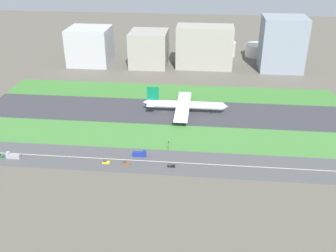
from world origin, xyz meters
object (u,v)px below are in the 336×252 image
Objects in this scene: car_2 at (106,162)px; fuel_tank_west at (201,48)px; terminal_building at (90,46)px; truck_0 at (13,156)px; car_3 at (126,163)px; office_tower at (205,47)px; fuel_tank_centre at (224,49)px; truck_1 at (140,154)px; hangar_building at (149,49)px; fuel_tank_east at (256,50)px; car_1 at (171,166)px; traffic_light at (168,145)px; cargo_warehouse at (282,44)px; airliner at (183,105)px.

fuel_tank_west reaches higher than car_2.
terminal_building is at bearing -158.49° from fuel_tank_west.
truck_0 is 1.91× the size of car_3.
fuel_tank_centre is (21.56, 45.00, -13.49)m from office_tower.
fuel_tank_west is at bearing -102.14° from car_2.
fuel_tank_centre is (57.27, 227.00, 5.73)m from truck_1.
car_2 is at bearing -71.78° from terminal_building.
fuel_tank_east is at bearing 21.64° from hangar_building.
truck_1 is 183.86m from hangar_building.
hangar_building reaches higher than car_1.
truck_0 is 291.49m from fuel_tank_east.
office_tower reaches higher than hangar_building.
fuel_tank_west is at bearing -99.31° from car_3.
terminal_building is at bearing -165.57° from fuel_tank_east.
car_1 is 18.61m from traffic_light.
hangar_building reaches higher than car_2.
office_tower is 2.29× the size of fuel_tank_east.
traffic_light reaches higher than truck_0.
fuel_tank_west is at bearing 86.07° from traffic_light.
traffic_light is at bearing -153.41° from car_2.
truck_0 is 1.00× the size of truck_1.
car_3 is 257.15m from fuel_tank_east.
traffic_light is at bearing -100.43° from fuel_tank_centre.
traffic_light reaches higher than car_2.
car_2 is 39.30m from car_1.
truck_0 is 223.41m from office_tower.
hangar_building is 0.73× the size of cargo_warehouse.
airliner is 162.80m from fuel_tank_centre.
hangar_building reaches higher than traffic_light.
car_1 is 193.65m from office_tower.
car_1 is 214.03m from cargo_warehouse.
truck_0 is at bearing 0.00° from car_2.
office_tower is at bearing -120.39° from truck_0.
airliner is 1.16× the size of office_tower.
truck_0 is at bearing -172.59° from truck_1.
truck_1 is (76.88, 10.00, 0.00)m from truck_0.
fuel_tank_east is at bearing 38.28° from office_tower.
traffic_light is (-5.40, -60.01, -1.94)m from airliner.
fuel_tank_east is (57.03, 45.00, -14.17)m from office_tower.
fuel_tank_centre is (-54.21, 45.00, -18.62)m from cargo_warehouse.
car_3 is 207.01m from terminal_building.
fuel_tank_west reaches higher than traffic_light.
hangar_building is (61.50, 0.00, -1.12)m from terminal_building.
truck_0 is (-99.21, -78.00, -4.56)m from airliner.
truck_0 reaches higher than car_3.
car_2 is (-41.35, -78.00, -5.31)m from airliner.
airliner is at bearing -113.88° from fuel_tank_east.
car_3 is (12.13, 0.00, 0.00)m from car_2.
hangar_building is 69.96m from fuel_tank_west.
car_3 is (-6.88, -10.00, -0.75)m from truck_1.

